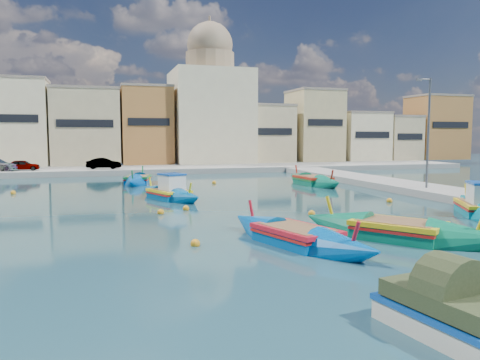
{
  "coord_description": "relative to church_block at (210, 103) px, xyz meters",
  "views": [
    {
      "loc": [
        -4.1,
        -21.18,
        4.05
      ],
      "look_at": [
        4.0,
        6.0,
        1.4
      ],
      "focal_mm": 35.0,
      "sensor_mm": 36.0,
      "label": 1
    }
  ],
  "objects": [
    {
      "name": "ground",
      "position": [
        -10.0,
        -40.0,
        -8.41
      ],
      "size": [
        160.0,
        160.0,
        0.0
      ],
      "primitive_type": "plane",
      "color": "#123237",
      "rests_on": "ground"
    },
    {
      "name": "north_quay",
      "position": [
        -10.0,
        -8.0,
        -8.11
      ],
      "size": [
        80.0,
        8.0,
        0.6
      ],
      "primitive_type": "cube",
      "color": "gray",
      "rests_on": "ground"
    },
    {
      "name": "north_townhouses",
      "position": [
        -3.32,
        -0.64,
        -3.41
      ],
      "size": [
        83.2,
        7.87,
        10.19
      ],
      "color": "#C2B286",
      "rests_on": "ground"
    },
    {
      "name": "church_block",
      "position": [
        0.0,
        0.0,
        0.0
      ],
      "size": [
        10.0,
        10.0,
        19.1
      ],
      "color": "beige",
      "rests_on": "ground"
    },
    {
      "name": "quay_street_lamp",
      "position": [
        7.44,
        -34.0,
        -4.07
      ],
      "size": [
        1.18,
        0.16,
        8.0
      ],
      "color": "#595B60",
      "rests_on": "ground"
    },
    {
      "name": "parked_cars",
      "position": [
        -20.8,
        -9.5,
        -7.21
      ],
      "size": [
        14.47,
        2.74,
        1.24
      ],
      "color": "#4C1919",
      "rests_on": "north_quay"
    },
    {
      "name": "luzzu_turquoise_cabin",
      "position": [
        4.68,
        -41.77,
        -8.08
      ],
      "size": [
        5.65,
        8.18,
        2.68
      ],
      "color": "#00829B",
      "rests_on": "ground"
    },
    {
      "name": "luzzu_blue_cabin",
      "position": [
        -9.92,
        -31.07,
        -8.09
      ],
      "size": [
        4.29,
        7.43,
        2.58
      ],
      "color": "#005898",
      "rests_on": "ground"
    },
    {
      "name": "luzzu_cyan_mid",
      "position": [
        2.94,
        -25.45,
        -8.14
      ],
      "size": [
        2.46,
        8.76,
        2.56
      ],
      "color": "#0A7254",
      "rests_on": "ground"
    },
    {
      "name": "luzzu_green",
      "position": [
        -11.09,
        -20.28,
        -8.16
      ],
      "size": [
        3.59,
        7.65,
        2.33
      ],
      "color": "#004CA8",
      "rests_on": "ground"
    },
    {
      "name": "luzzu_blue_south",
      "position": [
        -7.13,
        -45.19,
        -8.16
      ],
      "size": [
        4.22,
        8.35,
        2.36
      ],
      "color": "#0057AB",
      "rests_on": "ground"
    },
    {
      "name": "luzzu_cyan_south",
      "position": [
        -2.95,
        -45.57,
        -8.13
      ],
      "size": [
        6.62,
        7.9,
        2.58
      ],
      "color": "#0B734F",
      "rests_on": "ground"
    },
    {
      "name": "tender_near",
      "position": [
        -7.38,
        -53.57,
        -7.96
      ],
      "size": [
        2.03,
        3.16,
        1.46
      ],
      "color": "beige",
      "rests_on": "ground"
    },
    {
      "name": "mooring_buoys",
      "position": [
        -8.2,
        -34.33,
        -8.33
      ],
      "size": [
        23.38,
        22.49,
        0.36
      ],
      "color": "orange",
      "rests_on": "ground"
    }
  ]
}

